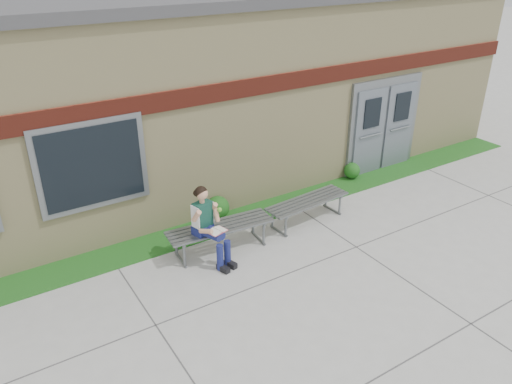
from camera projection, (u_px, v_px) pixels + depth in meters
ground at (333, 278)px, 8.49m from camera, size 80.00×80.00×0.00m
grass_strip at (252, 215)px, 10.45m from camera, size 16.00×0.80×0.02m
school_building at (178, 82)px, 12.08m from camera, size 16.20×6.22×4.20m
bench_left at (220, 231)px, 9.10m from camera, size 2.00×0.71×0.51m
bench_right at (307, 205)px, 10.07m from camera, size 1.87×0.65×0.48m
girl at (209, 224)px, 8.63m from camera, size 0.57×0.86×1.42m
shrub_mid at (218, 207)px, 10.21m from camera, size 0.48×0.48×0.48m
shrub_east at (352, 170)px, 11.99m from camera, size 0.39×0.39×0.39m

